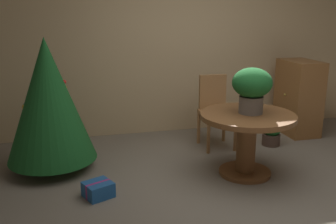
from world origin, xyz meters
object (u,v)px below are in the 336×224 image
flower_vase (252,87)px  gift_box_blue (98,190)px  wooden_cabinet (298,97)px  wooden_chair_far (215,107)px  holiday_tree (49,100)px  potted_plant (272,130)px  round_dining_table (247,132)px

flower_vase → gift_box_blue: flower_vase is taller
flower_vase → wooden_cabinet: flower_vase is taller
flower_vase → wooden_chair_far: (-0.04, 0.95, -0.47)m
holiday_tree → potted_plant: 2.91m
wooden_chair_far → wooden_cabinet: wooden_cabinet is taller
holiday_tree → gift_box_blue: (0.45, -0.81, -0.75)m
potted_plant → gift_box_blue: bearing=-158.6°
round_dining_table → flower_vase: (0.04, 0.02, 0.50)m
wooden_chair_far → gift_box_blue: 2.04m
round_dining_table → wooden_chair_far: 0.97m
wooden_chair_far → potted_plant: bearing=-14.3°
wooden_chair_far → holiday_tree: bearing=-171.4°
wooden_chair_far → potted_plant: wooden_chair_far is taller
wooden_chair_far → gift_box_blue: wooden_chair_far is taller
round_dining_table → potted_plant: 1.12m
flower_vase → holiday_tree: 2.23m
potted_plant → holiday_tree: bearing=-177.5°
holiday_tree → wooden_cabinet: size_ratio=1.40×
gift_box_blue → potted_plant: potted_plant is taller
gift_box_blue → potted_plant: (2.39, 0.93, 0.13)m
flower_vase → wooden_chair_far: size_ratio=0.52×
flower_vase → potted_plant: bearing=47.0°
round_dining_table → flower_vase: 0.50m
flower_vase → wooden_chair_far: flower_vase is taller
wooden_chair_far → potted_plant: (0.75, -0.19, -0.32)m
holiday_tree → wooden_cabinet: holiday_tree is taller
flower_vase → gift_box_blue: size_ratio=1.48×
flower_vase → gift_box_blue: bearing=-174.2°
holiday_tree → gift_box_blue: holiday_tree is taller
flower_vase → wooden_cabinet: bearing=41.1°
flower_vase → wooden_chair_far: bearing=92.3°
round_dining_table → potted_plant: (0.75, 0.78, -0.29)m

